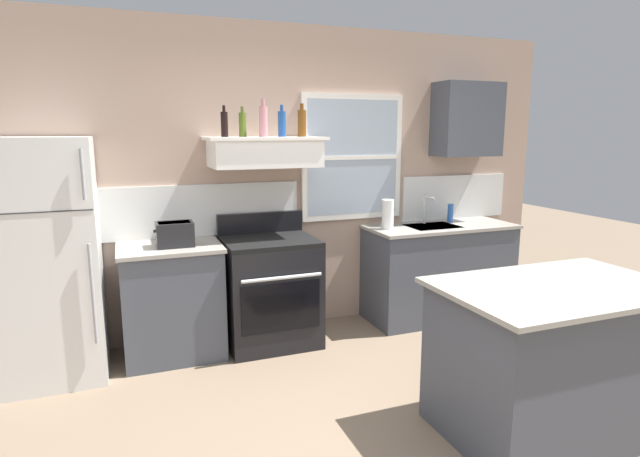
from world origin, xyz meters
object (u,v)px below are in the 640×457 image
object	(u,v)px
bottle_rose_pink	(263,121)
dish_soap_bottle	(450,213)
bottle_amber_wine	(302,123)
paper_towel_roll	(388,214)
refrigerator	(48,261)
toaster	(175,234)
bottle_balsamic_dark	(224,124)
kitchen_island	(553,358)
stove_range	(270,290)
bottle_blue_liqueur	(282,123)
bottle_olive_oil_square	(243,124)

from	to	relation	value
bottle_rose_pink	dish_soap_bottle	bearing A→B (deg)	1.31
bottle_amber_wine	paper_towel_roll	size ratio (longest dim) A/B	1.01
refrigerator	toaster	size ratio (longest dim) A/B	5.91
dish_soap_bottle	bottle_balsamic_dark	bearing A→B (deg)	-179.24
bottle_balsamic_dark	kitchen_island	world-z (taller)	bottle_balsamic_dark
bottle_amber_wine	kitchen_island	xyz separation A→B (m)	(0.90, -1.99, -1.40)
stove_range	bottle_blue_liqueur	xyz separation A→B (m)	(0.15, 0.10, 1.39)
refrigerator	paper_towel_roll	bearing A→B (deg)	1.24
stove_range	bottle_blue_liqueur	distance (m)	1.40
stove_range	dish_soap_bottle	world-z (taller)	same
bottle_olive_oil_square	bottle_amber_wine	size ratio (longest dim) A/B	0.89
bottle_balsamic_dark	bottle_rose_pink	world-z (taller)	bottle_rose_pink
bottle_balsamic_dark	bottle_amber_wine	xyz separation A→B (m)	(0.65, -0.01, 0.01)
bottle_rose_pink	bottle_amber_wine	distance (m)	0.33
bottle_blue_liqueur	kitchen_island	world-z (taller)	bottle_blue_liqueur
bottle_blue_liqueur	dish_soap_bottle	xyz separation A→B (m)	(1.73, 0.04, -0.85)
bottle_amber_wine	kitchen_island	bearing A→B (deg)	-65.69
bottle_rose_pink	bottle_blue_liqueur	distance (m)	0.16
toaster	bottle_balsamic_dark	world-z (taller)	bottle_balsamic_dark
stove_range	bottle_amber_wine	size ratio (longest dim) A/B	3.99
bottle_balsamic_dark	dish_soap_bottle	bearing A→B (deg)	0.76
bottle_blue_liqueur	paper_towel_roll	bearing A→B (deg)	-3.59
bottle_olive_oil_square	paper_towel_roll	distance (m)	1.53
bottle_amber_wine	kitchen_island	world-z (taller)	bottle_amber_wine
bottle_olive_oil_square	paper_towel_roll	world-z (taller)	bottle_olive_oil_square
bottle_olive_oil_square	kitchen_island	bearing A→B (deg)	-55.76
bottle_amber_wine	dish_soap_bottle	size ratio (longest dim) A/B	1.52
refrigerator	bottle_olive_oil_square	xyz separation A→B (m)	(1.49, 0.18, 0.97)
refrigerator	bottle_balsamic_dark	bearing A→B (deg)	5.64
toaster	bottle_rose_pink	bearing A→B (deg)	8.16
toaster	paper_towel_roll	bearing A→B (deg)	1.56
toaster	bottle_blue_liqueur	world-z (taller)	bottle_blue_liqueur
bottle_rose_pink	bottle_amber_wine	size ratio (longest dim) A/B	1.11
bottle_olive_oil_square	bottle_balsamic_dark	bearing A→B (deg)	-162.86
kitchen_island	dish_soap_bottle	bearing A→B (deg)	72.15
refrigerator	paper_towel_roll	size ratio (longest dim) A/B	6.50
refrigerator	bottle_rose_pink	xyz separation A→B (m)	(1.65, 0.12, 1.00)
bottle_balsamic_dark	paper_towel_roll	size ratio (longest dim) A/B	0.91
bottle_amber_wine	kitchen_island	size ratio (longest dim) A/B	0.19
kitchen_island	bottle_amber_wine	bearing A→B (deg)	114.31
bottle_olive_oil_square	dish_soap_bottle	size ratio (longest dim) A/B	1.35
bottle_olive_oil_square	stove_range	bearing A→B (deg)	-44.06
bottle_olive_oil_square	bottle_blue_liqueur	world-z (taller)	bottle_blue_liqueur
bottle_amber_wine	paper_towel_roll	bearing A→B (deg)	-4.51
paper_towel_roll	dish_soap_bottle	size ratio (longest dim) A/B	1.50
toaster	bottle_olive_oil_square	size ratio (longest dim) A/B	1.22
dish_soap_bottle	kitchen_island	size ratio (longest dim) A/B	0.13
toaster	bottle_balsamic_dark	distance (m)	0.96
toaster	paper_towel_roll	xyz separation A→B (m)	(1.89, 0.05, 0.04)
refrigerator	toaster	xyz separation A→B (m)	(0.89, 0.01, 0.13)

